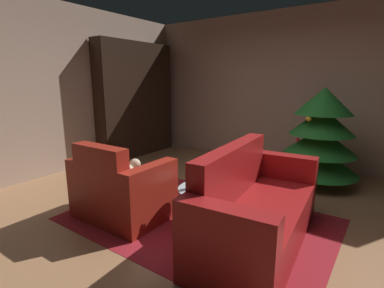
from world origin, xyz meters
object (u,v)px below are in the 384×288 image
at_px(bookshelf_unit, 141,102).
at_px(couch_red, 255,210).
at_px(coffee_table, 207,193).
at_px(book_stack_on_table, 209,181).
at_px(decorated_tree, 321,137).
at_px(armchair_red, 121,190).
at_px(bottle_on_table, 191,181).

distance_m(bookshelf_unit, couch_red, 3.91).
height_order(coffee_table, book_stack_on_table, book_stack_on_table).
bearing_deg(decorated_tree, coffee_table, -107.65).
distance_m(armchair_red, decorated_tree, 2.93).
bearing_deg(coffee_table, decorated_tree, 72.35).
height_order(coffee_table, decorated_tree, decorated_tree).
bearing_deg(bottle_on_table, decorated_tree, 69.85).
relative_size(bottle_on_table, decorated_tree, 0.15).
bearing_deg(couch_red, book_stack_on_table, 176.17).
distance_m(bookshelf_unit, coffee_table, 3.47).
relative_size(couch_red, book_stack_on_table, 8.29).
relative_size(armchair_red, coffee_table, 1.63).
relative_size(bookshelf_unit, decorated_tree, 1.57).
bearing_deg(bookshelf_unit, coffee_table, -33.72).
distance_m(couch_red, bottle_on_table, 0.70).
bearing_deg(book_stack_on_table, armchair_red, -154.50).
relative_size(couch_red, coffee_table, 3.02).
relative_size(book_stack_on_table, decorated_tree, 0.16).
height_order(bookshelf_unit, bottle_on_table, bookshelf_unit).
xyz_separation_m(bookshelf_unit, couch_red, (3.35, -1.87, -0.77)).
bearing_deg(book_stack_on_table, bottle_on_table, -128.55).
xyz_separation_m(bookshelf_unit, armchair_red, (1.91, -2.26, -0.77)).
distance_m(couch_red, book_stack_on_table, 0.57).
distance_m(armchair_red, coffee_table, 0.99).
xyz_separation_m(bookshelf_unit, coffee_table, (2.82, -1.88, -0.70)).
bearing_deg(decorated_tree, couch_red, -93.62).
bearing_deg(armchair_red, bottle_on_table, 19.53).
height_order(armchair_red, book_stack_on_table, armchair_red).
bearing_deg(book_stack_on_table, couch_red, -3.83).
bearing_deg(bookshelf_unit, decorated_tree, 2.93).
relative_size(bookshelf_unit, book_stack_on_table, 9.97).
height_order(book_stack_on_table, bottle_on_table, bottle_on_table).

